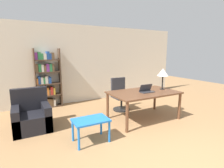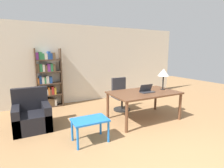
{
  "view_description": "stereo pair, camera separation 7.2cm",
  "coord_description": "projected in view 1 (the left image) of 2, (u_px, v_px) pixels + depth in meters",
  "views": [
    {
      "loc": [
        -2.1,
        -1.49,
        1.78
      ],
      "look_at": [
        -0.08,
        2.25,
        1.0
      ],
      "focal_mm": 28.0,
      "sensor_mm": 36.0,
      "label": 1
    },
    {
      "loc": [
        -2.04,
        -1.53,
        1.78
      ],
      "look_at": [
        -0.08,
        2.25,
        1.0
      ],
      "focal_mm": 28.0,
      "sensor_mm": 36.0,
      "label": 2
    }
  ],
  "objects": [
    {
      "name": "armchair",
      "position": [
        32.0,
        117.0,
        4.05
      ],
      "size": [
        0.79,
        0.79,
        0.93
      ],
      "color": "black",
      "rests_on": "ground_plane"
    },
    {
      "name": "wall_back",
      "position": [
        84.0,
        64.0,
        6.27
      ],
      "size": [
        8.0,
        0.06,
        2.7
      ],
      "color": "beige",
      "rests_on": "ground_plane"
    },
    {
      "name": "office_chair",
      "position": [
        120.0,
        95.0,
        5.42
      ],
      "size": [
        0.52,
        0.52,
        0.99
      ],
      "color": "black",
      "rests_on": "ground_plane"
    },
    {
      "name": "laptop",
      "position": [
        147.0,
        90.0,
        4.55
      ],
      "size": [
        0.38,
        0.2,
        0.21
      ],
      "color": "#2D2D33",
      "rests_on": "desk"
    },
    {
      "name": "table_lamp",
      "position": [
        163.0,
        73.0,
        4.82
      ],
      "size": [
        0.31,
        0.31,
        0.58
      ],
      "color": "black",
      "rests_on": "desk"
    },
    {
      "name": "bookshelf",
      "position": [
        46.0,
        80.0,
        5.57
      ],
      "size": [
        0.79,
        0.28,
        1.89
      ],
      "color": "#4C3828",
      "rests_on": "ground_plane"
    },
    {
      "name": "side_table_blue",
      "position": [
        91.0,
        123.0,
        3.45
      ],
      "size": [
        0.7,
        0.46,
        0.47
      ],
      "color": "blue",
      "rests_on": "ground_plane"
    },
    {
      "name": "desk",
      "position": [
        144.0,
        95.0,
        4.61
      ],
      "size": [
        1.78,
        1.07,
        0.75
      ],
      "color": "brown",
      "rests_on": "ground_plane"
    }
  ]
}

